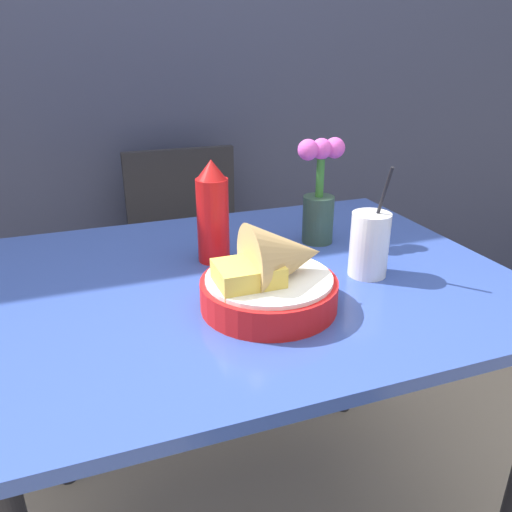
# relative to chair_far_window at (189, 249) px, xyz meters

# --- Properties ---
(wall_window) EXTENTS (7.00, 0.06, 2.60)m
(wall_window) POSITION_rel_chair_far_window_xyz_m (-0.03, 0.26, 0.78)
(wall_window) COLOR #2D334C
(wall_window) RESTS_ON ground_plane
(dining_table) EXTENTS (1.05, 0.83, 0.76)m
(dining_table) POSITION_rel_chair_far_window_xyz_m (-0.03, -0.77, 0.13)
(dining_table) COLOR #334C9E
(dining_table) RESTS_ON ground_plane
(chair_far_window) EXTENTS (0.40, 0.40, 0.87)m
(chair_far_window) POSITION_rel_chair_far_window_xyz_m (0.00, 0.00, 0.00)
(chair_far_window) COLOR black
(chair_far_window) RESTS_ON ground_plane
(food_basket) EXTENTS (0.25, 0.25, 0.16)m
(food_basket) POSITION_rel_chair_far_window_xyz_m (-0.04, -0.91, 0.30)
(food_basket) COLOR red
(food_basket) RESTS_ON dining_table
(ketchup_bottle) EXTENTS (0.07, 0.07, 0.23)m
(ketchup_bottle) POSITION_rel_chair_far_window_xyz_m (-0.08, -0.67, 0.35)
(ketchup_bottle) COLOR red
(ketchup_bottle) RESTS_ON dining_table
(drink_cup) EXTENTS (0.08, 0.08, 0.24)m
(drink_cup) POSITION_rel_chair_far_window_xyz_m (0.20, -0.85, 0.30)
(drink_cup) COLOR silver
(drink_cup) RESTS_ON dining_table
(flower_vase) EXTENTS (0.12, 0.07, 0.25)m
(flower_vase) POSITION_rel_chair_far_window_xyz_m (0.18, -0.64, 0.36)
(flower_vase) COLOR #2D4738
(flower_vase) RESTS_ON dining_table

